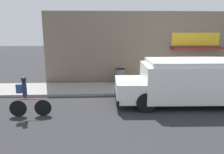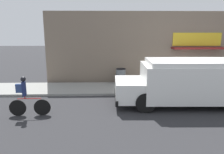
# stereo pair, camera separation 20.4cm
# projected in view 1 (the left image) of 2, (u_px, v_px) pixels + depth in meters

# --- Properties ---
(ground_plane) EXTENTS (70.00, 70.00, 0.00)m
(ground_plane) POSITION_uv_depth(u_px,v_px,m) (186.00, 95.00, 12.03)
(ground_plane) COLOR #2B2B2D
(sidewalk) EXTENTS (28.00, 2.59, 0.13)m
(sidewalk) POSITION_uv_depth(u_px,v_px,m) (178.00, 88.00, 13.27)
(sidewalk) COLOR gray
(sidewalk) RESTS_ON ground_plane
(storefront) EXTENTS (16.65, 0.97, 4.66)m
(storefront) POSITION_uv_depth(u_px,v_px,m) (172.00, 48.00, 14.42)
(storefront) COLOR #756656
(storefront) RESTS_ON ground_plane
(school_bus) EXTENTS (6.83, 2.87, 2.16)m
(school_bus) POSITION_uv_depth(u_px,v_px,m) (193.00, 81.00, 10.35)
(school_bus) COLOR white
(school_bus) RESTS_ON ground_plane
(cyclist) EXTENTS (1.70, 0.21, 1.68)m
(cyclist) POSITION_uv_depth(u_px,v_px,m) (27.00, 98.00, 8.95)
(cyclist) COLOR black
(cyclist) RESTS_ON ground_plane
(trash_bin) EXTENTS (0.62, 0.62, 0.97)m
(trash_bin) POSITION_uv_depth(u_px,v_px,m) (120.00, 76.00, 13.86)
(trash_bin) COLOR slate
(trash_bin) RESTS_ON sidewalk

